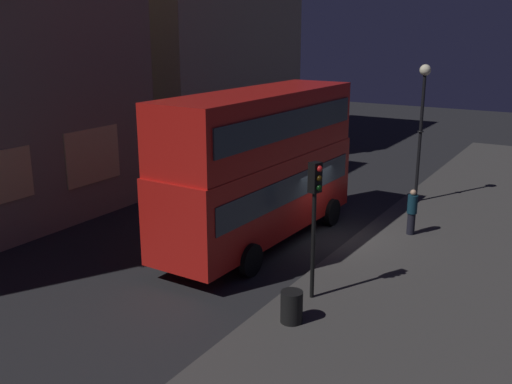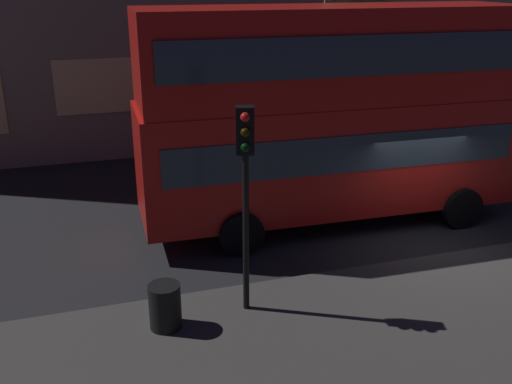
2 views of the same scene
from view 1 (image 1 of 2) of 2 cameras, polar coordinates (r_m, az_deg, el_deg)
ground_plane at (r=22.21m, az=7.47°, el=-4.51°), size 80.00×80.00×0.00m
sidewalk_slab at (r=20.89m, az=19.86°, el=-6.51°), size 44.00×8.28×0.12m
building_plain_facade at (r=37.90m, az=-5.88°, el=16.26°), size 13.46×8.09×16.06m
double_decker_bus at (r=20.67m, az=0.41°, el=3.08°), size 9.86×3.13×5.56m
traffic_light_near_kerb at (r=16.17m, az=5.78°, el=-0.99°), size 0.38×0.39×4.01m
traffic_light_far_side at (r=31.13m, az=4.75°, el=7.16°), size 0.32×0.36×4.22m
street_lamp at (r=26.32m, az=15.99°, el=8.09°), size 0.48×0.48×6.05m
pedestrian at (r=22.59m, az=15.02°, el=-1.85°), size 0.37×0.37×1.75m
litter_bin at (r=15.67m, az=3.51°, el=-11.15°), size 0.59×0.59×0.87m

